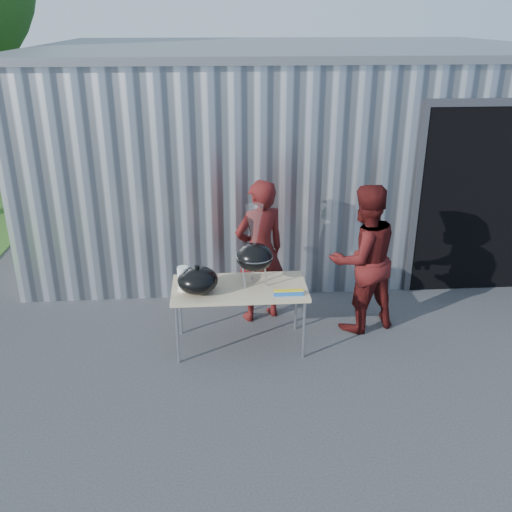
{
  "coord_description": "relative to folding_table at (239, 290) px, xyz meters",
  "views": [
    {
      "loc": [
        -0.56,
        -5.28,
        3.53
      ],
      "look_at": [
        -0.13,
        0.58,
        1.05
      ],
      "focal_mm": 40.0,
      "sensor_mm": 36.0,
      "label": 1
    }
  ],
  "objects": [
    {
      "name": "folding_table",
      "position": [
        0.0,
        0.0,
        0.0
      ],
      "size": [
        1.5,
        0.75,
        0.75
      ],
      "color": "tan",
      "rests_on": "ground"
    },
    {
      "name": "building",
      "position": [
        1.24,
        4.17,
        0.83
      ],
      "size": [
        8.2,
        6.2,
        3.1
      ],
      "color": "silver",
      "rests_on": "ground"
    },
    {
      "name": "white_tub",
      "position": [
        -0.55,
        0.22,
        0.09
      ],
      "size": [
        0.2,
        0.15,
        0.1
      ],
      "primitive_type": "cube",
      "color": "white",
      "rests_on": "folding_table"
    },
    {
      "name": "kettle_grill",
      "position": [
        0.17,
        0.05,
        0.46
      ],
      "size": [
        0.42,
        0.42,
        0.93
      ],
      "color": "black",
      "rests_on": "folding_table"
    },
    {
      "name": "ground",
      "position": [
        0.32,
        -0.42,
        -0.71
      ],
      "size": [
        80.0,
        80.0,
        0.0
      ],
      "primitive_type": "plane",
      "color": "#343437"
    },
    {
      "name": "paper_towels",
      "position": [
        -0.62,
        -0.05,
        0.18
      ],
      "size": [
        0.12,
        0.12,
        0.28
      ],
      "primitive_type": "cylinder",
      "color": "white",
      "rests_on": "folding_table"
    },
    {
      "name": "grill_lid",
      "position": [
        -0.45,
        -0.1,
        0.18
      ],
      "size": [
        0.44,
        0.44,
        0.32
      ],
      "color": "black",
      "rests_on": "folding_table"
    },
    {
      "name": "foil_box",
      "position": [
        0.52,
        -0.25,
        0.07
      ],
      "size": [
        0.32,
        0.05,
        0.06
      ],
      "color": "blue",
      "rests_on": "folding_table"
    },
    {
      "name": "person_bystander",
      "position": [
        1.47,
        0.33,
        0.19
      ],
      "size": [
        1.05,
        0.93,
        1.8
      ],
      "primitive_type": "imported",
      "rotation": [
        0.0,
        0.0,
        3.47
      ],
      "color": "#481010",
      "rests_on": "ground"
    },
    {
      "name": "person_cook",
      "position": [
        0.28,
        0.65,
        0.19
      ],
      "size": [
        0.77,
        0.65,
        1.79
      ],
      "primitive_type": "imported",
      "rotation": [
        0.0,
        0.0,
        3.54
      ],
      "color": "#481010",
      "rests_on": "ground"
    }
  ]
}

